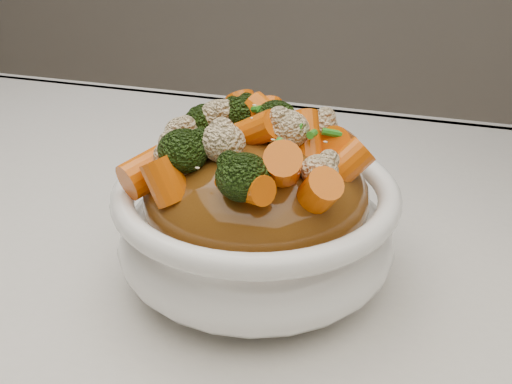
% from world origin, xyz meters
% --- Properties ---
extents(tablecloth, '(1.20, 0.80, 0.04)m').
position_xyz_m(tablecloth, '(0.00, 0.00, 0.73)').
color(tablecloth, silver).
rests_on(tablecloth, dining_table).
extents(bowl, '(0.22, 0.22, 0.08)m').
position_xyz_m(bowl, '(0.05, 0.01, 0.79)').
color(bowl, white).
rests_on(bowl, tablecloth).
extents(sauce_base, '(0.17, 0.17, 0.09)m').
position_xyz_m(sauce_base, '(0.05, 0.01, 0.82)').
color(sauce_base, '#613710').
rests_on(sauce_base, bowl).
extents(carrots, '(0.17, 0.17, 0.05)m').
position_xyz_m(carrots, '(0.05, 0.01, 0.88)').
color(carrots, '#E05D07').
rests_on(carrots, sauce_base).
extents(broccoli, '(0.17, 0.17, 0.04)m').
position_xyz_m(broccoli, '(0.05, 0.01, 0.88)').
color(broccoli, black).
rests_on(broccoli, sauce_base).
extents(cauliflower, '(0.17, 0.17, 0.03)m').
position_xyz_m(cauliflower, '(0.05, 0.01, 0.88)').
color(cauliflower, beige).
rests_on(cauliflower, sauce_base).
extents(scallions, '(0.13, 0.13, 0.02)m').
position_xyz_m(scallions, '(0.05, 0.01, 0.88)').
color(scallions, '#27841E').
rests_on(scallions, sauce_base).
extents(sesame_seeds, '(0.16, 0.16, 0.01)m').
position_xyz_m(sesame_seeds, '(0.05, 0.01, 0.88)').
color(sesame_seeds, beige).
rests_on(sesame_seeds, sauce_base).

